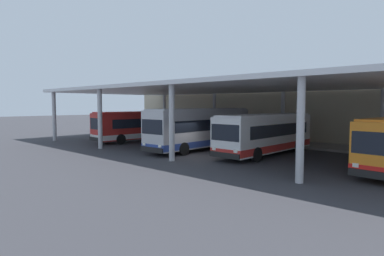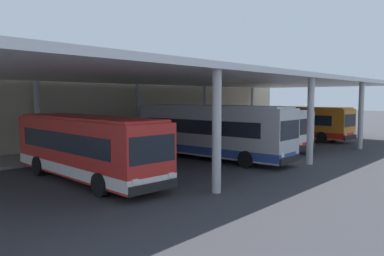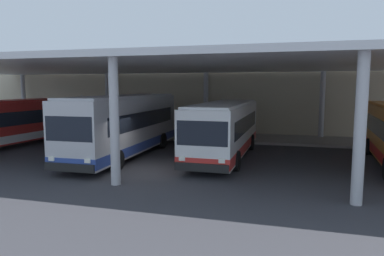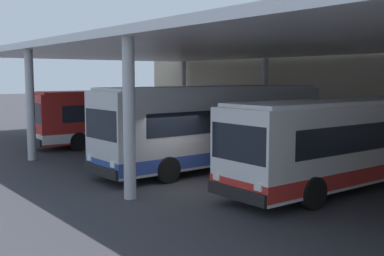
{
  "view_description": "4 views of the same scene",
  "coord_description": "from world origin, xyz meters",
  "px_view_note": "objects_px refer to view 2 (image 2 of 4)",
  "views": [
    {
      "loc": [
        16.18,
        -17.73,
        3.89
      ],
      "look_at": [
        -3.01,
        2.76,
        1.86
      ],
      "focal_mm": 30.19,
      "sensor_mm": 36.0,
      "label": 1
    },
    {
      "loc": [
        -21.92,
        -12.37,
        4.1
      ],
      "look_at": [
        -3.5,
        4.01,
        2.09
      ],
      "focal_mm": 35.46,
      "sensor_mm": 36.0,
      "label": 2
    },
    {
      "loc": [
        6.98,
        -15.46,
        4.07
      ],
      "look_at": [
        1.1,
        5.33,
        1.53
      ],
      "focal_mm": 32.93,
      "sensor_mm": 36.0,
      "label": 3
    },
    {
      "loc": [
        13.41,
        -10.3,
        3.99
      ],
      "look_at": [
        -2.85,
        2.27,
        1.77
      ],
      "focal_mm": 44.73,
      "sensor_mm": 36.0,
      "label": 4
    }
  ],
  "objects_px": {
    "bus_second_bay": "(211,131)",
    "banner_sign": "(41,130)",
    "bench_waiting": "(173,135)",
    "bus_far_bay": "(297,122)",
    "bus_middle_bay": "(245,128)",
    "bus_nearest_bay": "(86,147)",
    "trash_bin": "(144,138)"
  },
  "relations": [
    {
      "from": "bus_second_bay",
      "to": "banner_sign",
      "type": "distance_m",
      "value": 11.02
    },
    {
      "from": "bench_waiting",
      "to": "banner_sign",
      "type": "relative_size",
      "value": 0.56
    },
    {
      "from": "bus_far_bay",
      "to": "bus_middle_bay",
      "type": "bearing_deg",
      "value": -179.52
    },
    {
      "from": "bus_nearest_bay",
      "to": "bus_middle_bay",
      "type": "xyz_separation_m",
      "value": [
        14.87,
        0.63,
        0.0
      ]
    },
    {
      "from": "bus_nearest_bay",
      "to": "bench_waiting",
      "type": "bearing_deg",
      "value": 29.5
    },
    {
      "from": "banner_sign",
      "to": "bus_second_bay",
      "type": "bearing_deg",
      "value": -44.24
    },
    {
      "from": "bus_middle_bay",
      "to": "bus_far_bay",
      "type": "relative_size",
      "value": 0.99
    },
    {
      "from": "bus_second_bay",
      "to": "bus_nearest_bay",
      "type": "bearing_deg",
      "value": 176.55
    },
    {
      "from": "bus_middle_bay",
      "to": "banner_sign",
      "type": "relative_size",
      "value": 3.3
    },
    {
      "from": "bus_second_bay",
      "to": "banner_sign",
      "type": "height_order",
      "value": "bus_second_bay"
    },
    {
      "from": "bus_middle_bay",
      "to": "bus_far_bay",
      "type": "bearing_deg",
      "value": 0.48
    },
    {
      "from": "bus_nearest_bay",
      "to": "banner_sign",
      "type": "bearing_deg",
      "value": 80.06
    },
    {
      "from": "banner_sign",
      "to": "bus_nearest_bay",
      "type": "bearing_deg",
      "value": -99.94
    },
    {
      "from": "bus_nearest_bay",
      "to": "bus_middle_bay",
      "type": "relative_size",
      "value": 1.01
    },
    {
      "from": "bus_nearest_bay",
      "to": "bench_waiting",
      "type": "xyz_separation_m",
      "value": [
        14.17,
        8.02,
        -0.99
      ]
    },
    {
      "from": "bus_second_bay",
      "to": "banner_sign",
      "type": "relative_size",
      "value": 3.55
    },
    {
      "from": "bus_second_bay",
      "to": "bus_far_bay",
      "type": "xyz_separation_m",
      "value": [
        14.97,
        1.26,
        -0.19
      ]
    },
    {
      "from": "bus_second_bay",
      "to": "bench_waiting",
      "type": "bearing_deg",
      "value": 59.62
    },
    {
      "from": "bus_second_bay",
      "to": "bench_waiting",
      "type": "xyz_separation_m",
      "value": [
        5.02,
        8.57,
        -1.18
      ]
    },
    {
      "from": "bench_waiting",
      "to": "banner_sign",
      "type": "bearing_deg",
      "value": -176.12
    },
    {
      "from": "bus_nearest_bay",
      "to": "banner_sign",
      "type": "xyz_separation_m",
      "value": [
        1.25,
        7.14,
        0.32
      ]
    },
    {
      "from": "bus_middle_bay",
      "to": "bus_far_bay",
      "type": "distance_m",
      "value": 9.25
    },
    {
      "from": "bus_middle_bay",
      "to": "trash_bin",
      "type": "relative_size",
      "value": 10.76
    },
    {
      "from": "bench_waiting",
      "to": "bus_second_bay",
      "type": "bearing_deg",
      "value": -120.38
    },
    {
      "from": "bus_second_bay",
      "to": "trash_bin",
      "type": "height_order",
      "value": "bus_second_bay"
    },
    {
      "from": "bus_second_bay",
      "to": "bench_waiting",
      "type": "height_order",
      "value": "bus_second_bay"
    },
    {
      "from": "bus_nearest_bay",
      "to": "trash_bin",
      "type": "xyz_separation_m",
      "value": [
        10.61,
        7.83,
        -0.98
      ]
    },
    {
      "from": "bus_middle_bay",
      "to": "bus_second_bay",
      "type": "bearing_deg",
      "value": -168.31
    },
    {
      "from": "bus_nearest_bay",
      "to": "bus_second_bay",
      "type": "bearing_deg",
      "value": -3.45
    },
    {
      "from": "bus_nearest_bay",
      "to": "bus_far_bay",
      "type": "bearing_deg",
      "value": 1.69
    },
    {
      "from": "bus_nearest_bay",
      "to": "trash_bin",
      "type": "distance_m",
      "value": 13.22
    },
    {
      "from": "bus_middle_bay",
      "to": "bench_waiting",
      "type": "distance_m",
      "value": 7.48
    }
  ]
}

